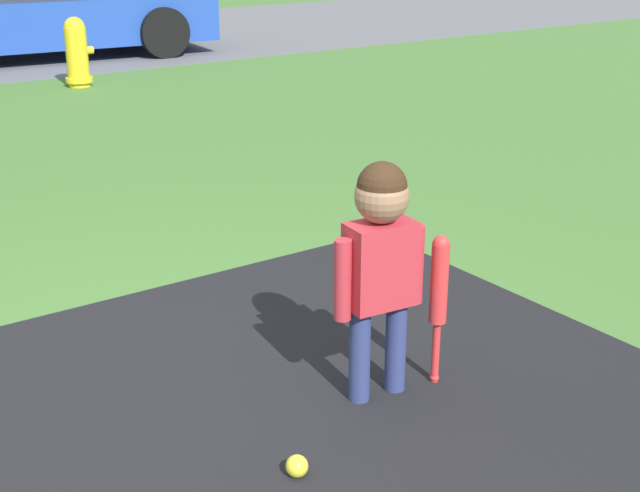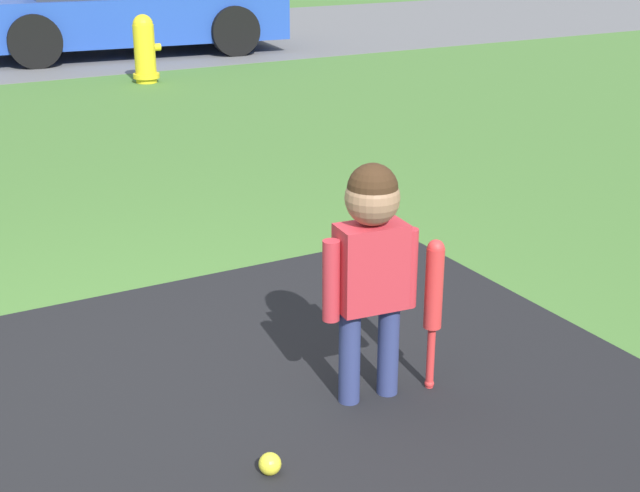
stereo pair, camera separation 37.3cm
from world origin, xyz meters
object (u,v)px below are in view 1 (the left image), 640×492
Objects in this scene: baseball_bat at (439,289)px; child at (380,249)px; sports_ball at (297,466)px; parked_car at (43,11)px; fire_hydrant at (77,53)px.

child is at bearing 167.71° from baseball_bat.
sports_ball is at bearing -165.17° from baseball_bat.
parked_car is (1.71, 9.65, 0.18)m from baseball_bat.
child is at bearing -95.79° from parked_car.
fire_hydrant is 0.18× the size of parked_car.
sports_ball is at bearing -98.64° from parked_car.
baseball_bat is 8.10× the size of sports_ball.
parked_car reaches higher than fire_hydrant.
fire_hydrant is (1.51, 7.22, -0.26)m from child.
child is 9.80m from parked_car.
parked_car is (0.46, 2.38, 0.22)m from fire_hydrant.
baseball_bat is at bearing 14.83° from sports_ball.
sports_ball is 7.79m from fire_hydrant.
sports_ball is (-0.83, -0.22, -0.38)m from baseball_bat.
baseball_bat is (0.26, -0.06, -0.21)m from child.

